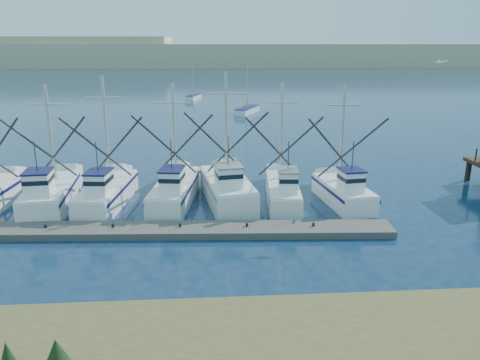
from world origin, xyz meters
name	(u,v)px	position (x,y,z in m)	size (l,w,h in m)	color
ground	(268,273)	(0.00, 0.00, 0.00)	(500.00, 500.00, 0.00)	#0D243C
floating_dock	(130,230)	(-7.60, 5.49, 0.21)	(31.47, 2.10, 0.42)	#595450
dune_ridge	(212,55)	(0.00, 210.00, 5.00)	(360.00, 60.00, 10.00)	tan
trawler_fleet	(140,193)	(-7.61, 10.36, 0.98)	(30.99, 8.52, 9.06)	white
sailboat_near	(247,110)	(3.55, 53.64, 0.49)	(4.52, 7.02, 8.10)	white
sailboat_far	(194,97)	(-5.52, 72.43, 0.51)	(3.04, 5.09, 8.10)	white
flying_gull	(439,62)	(12.13, 9.25, 9.79)	(1.24, 0.23, 0.23)	white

